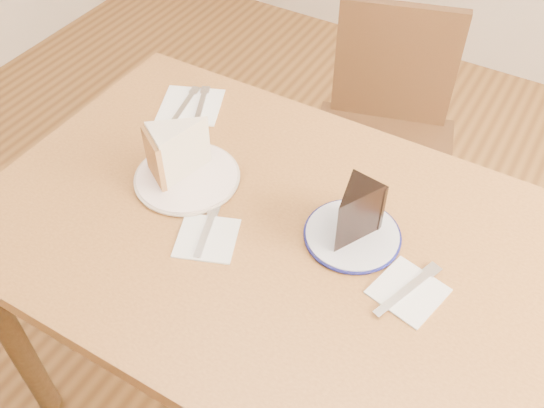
{
  "coord_description": "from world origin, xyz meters",
  "views": [
    {
      "loc": [
        0.42,
        -0.7,
        1.68
      ],
      "look_at": [
        -0.0,
        0.02,
        0.8
      ],
      "focal_mm": 40.0,
      "sensor_mm": 36.0,
      "label": 1
    }
  ],
  "objects_px": {
    "plate_navy": "(352,235)",
    "chocolate_cake": "(351,217)",
    "chair_far": "(382,141)",
    "plate_cream": "(187,177)",
    "table": "(269,258)",
    "carrot_cake": "(183,150)"
  },
  "relations": [
    {
      "from": "plate_navy",
      "to": "carrot_cake",
      "type": "xyz_separation_m",
      "value": [
        -0.4,
        -0.01,
        0.06
      ]
    },
    {
      "from": "table",
      "to": "plate_navy",
      "type": "bearing_deg",
      "value": 21.41
    },
    {
      "from": "table",
      "to": "plate_navy",
      "type": "height_order",
      "value": "plate_navy"
    },
    {
      "from": "table",
      "to": "carrot_cake",
      "type": "height_order",
      "value": "carrot_cake"
    },
    {
      "from": "chair_far",
      "to": "chocolate_cake",
      "type": "distance_m",
      "value": 0.74
    },
    {
      "from": "table",
      "to": "chocolate_cake",
      "type": "bearing_deg",
      "value": 18.2
    },
    {
      "from": "chair_far",
      "to": "chocolate_cake",
      "type": "relative_size",
      "value": 7.64
    },
    {
      "from": "chair_far",
      "to": "plate_navy",
      "type": "distance_m",
      "value": 0.7
    },
    {
      "from": "plate_navy",
      "to": "chocolate_cake",
      "type": "height_order",
      "value": "chocolate_cake"
    },
    {
      "from": "plate_cream",
      "to": "chocolate_cake",
      "type": "distance_m",
      "value": 0.39
    },
    {
      "from": "chocolate_cake",
      "to": "plate_cream",
      "type": "bearing_deg",
      "value": 11.0
    },
    {
      "from": "table",
      "to": "plate_navy",
      "type": "distance_m",
      "value": 0.2
    },
    {
      "from": "plate_navy",
      "to": "plate_cream",
      "type": "bearing_deg",
      "value": -175.37
    },
    {
      "from": "plate_cream",
      "to": "carrot_cake",
      "type": "bearing_deg",
      "value": 131.55
    },
    {
      "from": "plate_cream",
      "to": "chocolate_cake",
      "type": "relative_size",
      "value": 1.98
    },
    {
      "from": "plate_navy",
      "to": "chocolate_cake",
      "type": "relative_size",
      "value": 1.67
    },
    {
      "from": "chair_far",
      "to": "chocolate_cake",
      "type": "xyz_separation_m",
      "value": [
        0.16,
        -0.63,
        0.34
      ]
    },
    {
      "from": "table",
      "to": "chair_far",
      "type": "relative_size",
      "value": 1.4
    },
    {
      "from": "plate_navy",
      "to": "chocolate_cake",
      "type": "distance_m",
      "value": 0.06
    },
    {
      "from": "plate_cream",
      "to": "chocolate_cake",
      "type": "xyz_separation_m",
      "value": [
        0.38,
        0.02,
        0.06
      ]
    },
    {
      "from": "chair_far",
      "to": "plate_navy",
      "type": "bearing_deg",
      "value": 88.17
    },
    {
      "from": "table",
      "to": "plate_cream",
      "type": "xyz_separation_m",
      "value": [
        -0.23,
        0.03,
        0.1
      ]
    }
  ]
}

